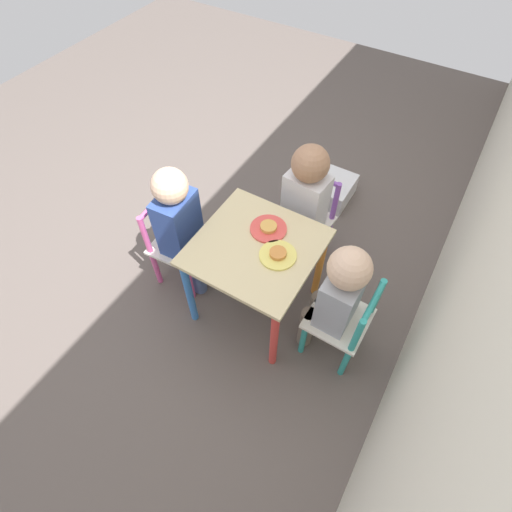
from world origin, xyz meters
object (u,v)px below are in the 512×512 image
(child_left, at_px, (304,199))
(chair_pink, at_px, (177,244))
(chair_teal, at_px, (343,322))
(child_front, at_px, (181,222))
(storage_bin, at_px, (330,188))
(chair_purple, at_px, (306,221))
(plate_back, at_px, (278,255))
(kids_table, at_px, (256,258))
(plate_left, at_px, (268,228))
(child_back, at_px, (337,294))

(child_left, bearing_deg, chair_pink, -133.48)
(chair_teal, bearing_deg, child_front, -87.54)
(chair_pink, relative_size, storage_bin, 1.85)
(storage_bin, bearing_deg, chair_purple, 6.51)
(chair_purple, relative_size, plate_back, 3.21)
(chair_purple, relative_size, storage_bin, 1.85)
(chair_teal, relative_size, plate_back, 3.21)
(storage_bin, bearing_deg, chair_pink, -24.39)
(kids_table, relative_size, plate_left, 3.19)
(plate_back, bearing_deg, chair_purple, -171.90)
(child_front, distance_m, plate_left, 0.42)
(kids_table, bearing_deg, chair_pink, -85.70)
(chair_teal, bearing_deg, storage_bin, -152.76)
(chair_teal, distance_m, plate_left, 0.53)
(chair_pink, bearing_deg, chair_purple, -49.88)
(kids_table, height_order, child_left, child_left)
(kids_table, distance_m, plate_left, 0.14)
(chair_pink, distance_m, child_back, 0.87)
(child_back, relative_size, child_front, 0.95)
(kids_table, height_order, chair_pink, chair_pink)
(chair_pink, relative_size, plate_left, 3.11)
(kids_table, xyz_separation_m, storage_bin, (-0.94, -0.01, -0.34))
(chair_teal, bearing_deg, plate_back, -90.31)
(child_left, xyz_separation_m, plate_back, (0.39, 0.07, 0.04))
(chair_purple, xyz_separation_m, child_back, (0.46, 0.35, 0.19))
(chair_teal, bearing_deg, chair_pink, -87.36)
(kids_table, height_order, child_back, child_back)
(plate_back, height_order, plate_left, same)
(kids_table, relative_size, plate_back, 3.29)
(chair_teal, distance_m, chair_purple, 0.62)
(child_left, relative_size, plate_left, 4.60)
(plate_back, xyz_separation_m, plate_left, (-0.11, -0.11, 0.00))
(kids_table, distance_m, plate_back, 0.14)
(chair_purple, bearing_deg, chair_pink, -130.12)
(child_back, xyz_separation_m, child_front, (0.02, -0.79, 0.01))
(chair_pink, height_order, child_left, child_left)
(chair_teal, bearing_deg, chair_purple, -137.23)
(child_back, height_order, child_front, child_front)
(child_left, xyz_separation_m, child_front, (0.42, -0.43, -0.01))
(kids_table, bearing_deg, storage_bin, -179.25)
(child_left, relative_size, storage_bin, 2.73)
(child_front, bearing_deg, child_back, -92.64)
(plate_left, bearing_deg, child_front, -70.77)
(kids_table, xyz_separation_m, plate_back, (0.00, 0.11, 0.10))
(chair_teal, xyz_separation_m, chair_purple, (-0.46, -0.41, 0.00))
(plate_left, distance_m, storage_bin, 0.94)
(child_front, bearing_deg, storage_bin, -25.78)
(chair_pink, bearing_deg, plate_left, -76.94)
(child_back, bearing_deg, storage_bin, -155.76)
(plate_back, xyz_separation_m, storage_bin, (-0.94, -0.12, -0.43))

